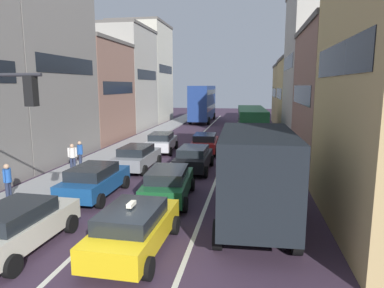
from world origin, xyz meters
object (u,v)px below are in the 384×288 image
object	(u,v)px
sedan_left_lane_third	(137,157)
pedestrian_near_kerb	(80,152)
pedestrian_far_sidewalk	(7,179)
bus_far_queue_secondary	(203,102)
sedan_right_lane_behind_truck	(250,161)
sedan_left_lane_fourth	(162,142)
pedestrian_mid_sidewalk	(72,155)
sedan_centre_lane_second	(168,183)
wagon_left_lane_second	(94,180)
coupe_centre_lane_fourth	(205,143)
taxi_centre_lane_front	(134,228)
bus_mid_queue_primary	(251,120)
removalist_box_truck	(255,172)
sedan_left_lane_front	(17,226)
hatchback_centre_lane_third	(194,158)

from	to	relation	value
sedan_left_lane_third	pedestrian_near_kerb	bearing A→B (deg)	89.82
sedan_left_lane_third	pedestrian_far_sidewalk	distance (m)	7.51
bus_far_queue_secondary	pedestrian_near_kerb	bearing A→B (deg)	172.14
sedan_right_lane_behind_truck	pedestrian_far_sidewalk	size ratio (longest dim) A/B	2.61
sedan_left_lane_fourth	pedestrian_mid_sidewalk	distance (m)	7.75
sedan_centre_lane_second	sedan_left_lane_third	bearing A→B (deg)	27.77
wagon_left_lane_second	bus_far_queue_secondary	bearing A→B (deg)	0.04
sedan_left_lane_third	pedestrian_mid_sidewalk	distance (m)	3.87
coupe_centre_lane_fourth	pedestrian_mid_sidewalk	distance (m)	9.91
bus_far_queue_secondary	pedestrian_far_sidewalk	world-z (taller)	bus_far_queue_secondary
sedan_left_lane_fourth	pedestrian_mid_sidewalk	bearing A→B (deg)	147.19
taxi_centre_lane_front	pedestrian_far_sidewalk	xyz separation A→B (m)	(-7.25, 3.78, 0.15)
pedestrian_near_kerb	pedestrian_far_sidewalk	world-z (taller)	same
bus_mid_queue_primary	pedestrian_far_sidewalk	distance (m)	23.74
pedestrian_near_kerb	pedestrian_mid_sidewalk	size ratio (longest dim) A/B	1.00
taxi_centre_lane_front	wagon_left_lane_second	bearing A→B (deg)	38.01
sedan_centre_lane_second	bus_mid_queue_primary	size ratio (longest dim) A/B	0.42
sedan_centre_lane_second	sedan_left_lane_fourth	bearing A→B (deg)	12.42
sedan_right_lane_behind_truck	bus_mid_queue_primary	distance (m)	14.89
bus_mid_queue_primary	pedestrian_near_kerb	xyz separation A→B (m)	(-10.60, -14.69, -0.81)
coupe_centre_lane_fourth	sedan_centre_lane_second	bearing A→B (deg)	176.62
sedan_left_lane_fourth	sedan_right_lane_behind_truck	size ratio (longest dim) A/B	1.02
removalist_box_truck	pedestrian_mid_sidewalk	bearing A→B (deg)	57.94
pedestrian_far_sidewalk	pedestrian_mid_sidewalk	bearing A→B (deg)	82.72
sedan_left_lane_third	pedestrian_near_kerb	distance (m)	3.79
sedan_left_lane_front	removalist_box_truck	bearing A→B (deg)	-62.64
sedan_centre_lane_second	hatchback_centre_lane_third	distance (m)	5.55
sedan_left_lane_third	sedan_right_lane_behind_truck	size ratio (longest dim) A/B	1.00
bus_mid_queue_primary	pedestrian_near_kerb	size ratio (longest dim) A/B	6.39
pedestrian_far_sidewalk	sedan_left_lane_fourth	bearing A→B (deg)	66.64
taxi_centre_lane_front	hatchback_centre_lane_third	bearing A→B (deg)	0.88
removalist_box_truck	bus_mid_queue_primary	distance (m)	21.96
sedan_left_lane_fourth	pedestrian_near_kerb	xyz separation A→B (m)	(-3.79, -5.76, 0.15)
taxi_centre_lane_front	pedestrian_far_sidewalk	distance (m)	8.18
removalist_box_truck	sedan_left_lane_fourth	world-z (taller)	removalist_box_truck
sedan_left_lane_front	sedan_centre_lane_second	bearing A→B (deg)	-31.06
pedestrian_near_kerb	sedan_left_lane_third	bearing A→B (deg)	-20.75
pedestrian_near_kerb	taxi_centre_lane_front	bearing A→B (deg)	-74.99
sedan_left_lane_third	bus_mid_queue_primary	xyz separation A→B (m)	(6.82, 14.75, 0.96)
sedan_left_lane_fourth	pedestrian_far_sidewalk	size ratio (longest dim) A/B	2.66
hatchback_centre_lane_third	bus_mid_queue_primary	bearing A→B (deg)	-13.07
sedan_left_lane_fourth	sedan_left_lane_front	bearing A→B (deg)	175.16
wagon_left_lane_second	hatchback_centre_lane_third	distance (m)	6.74
pedestrian_mid_sidewalk	sedan_left_lane_front	bearing A→B (deg)	-7.97
sedan_right_lane_behind_truck	taxi_centre_lane_front	bearing A→B (deg)	162.45
taxi_centre_lane_front	bus_mid_queue_primary	bearing A→B (deg)	-6.47
taxi_centre_lane_front	sedan_centre_lane_second	distance (m)	4.94
taxi_centre_lane_front	pedestrian_mid_sidewalk	world-z (taller)	same
sedan_left_lane_third	sedan_left_lane_front	bearing A→B (deg)	179.27
bus_far_queue_secondary	sedan_left_lane_third	bearing A→B (deg)	179.74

